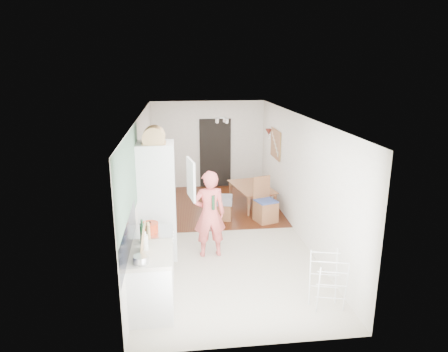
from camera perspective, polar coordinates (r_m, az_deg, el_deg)
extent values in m
cube|color=#BBB09E|center=(8.53, -0.30, -8.36)|extent=(3.20, 7.00, 0.01)
cube|color=#4E2A0F|center=(10.24, -1.46, -4.16)|extent=(3.20, 3.30, 0.01)
cube|color=slate|center=(6.01, -13.37, -0.37)|extent=(0.02, 3.00, 1.30)
cube|color=black|center=(5.73, -13.48, -8.62)|extent=(0.02, 1.90, 0.50)
cube|color=black|center=(11.54, -1.25, 3.25)|extent=(0.90, 0.04, 2.00)
cube|color=white|center=(6.03, -10.25, -14.83)|extent=(0.60, 0.90, 0.86)
cube|color=beige|center=(5.81, -10.47, -10.91)|extent=(0.62, 0.92, 0.06)
cube|color=white|center=(6.68, -9.89, -11.52)|extent=(0.60, 0.60, 0.88)
cube|color=silver|center=(6.49, -10.08, -7.90)|extent=(0.60, 0.60, 0.04)
cube|color=white|center=(7.38, -9.50, -3.51)|extent=(0.66, 0.66, 2.15)
cube|color=white|center=(6.94, -4.74, -0.45)|extent=(0.14, 0.56, 0.70)
cube|color=white|center=(7.23, -7.21, 0.13)|extent=(0.02, 0.52, 0.66)
cube|color=tan|center=(10.14, 7.41, 4.57)|extent=(0.03, 0.90, 0.70)
cube|color=brown|center=(10.13, 7.33, 4.57)|extent=(0.00, 0.94, 0.74)
cone|color=maroon|center=(10.71, 6.40, 6.28)|extent=(0.18, 0.18, 0.16)
imported|color=#E15B59|center=(7.30, -2.10, -4.36)|extent=(0.74, 0.52, 1.94)
imported|color=brown|center=(10.16, 4.09, -3.06)|extent=(0.93, 1.37, 0.44)
cube|color=gray|center=(9.11, -0.05, -3.43)|extent=(0.45, 0.45, 0.17)
cylinder|color=red|center=(6.41, -10.54, -7.28)|extent=(0.30, 0.30, 0.16)
cylinder|color=silver|center=(5.51, -11.74, -11.59)|extent=(0.23, 0.23, 0.10)
cylinder|color=#1E4326|center=(7.16, -1.55, -3.80)|extent=(0.06, 0.06, 0.27)
cylinder|color=#1E4326|center=(6.02, -11.56, -8.19)|extent=(0.07, 0.07, 0.29)
cylinder|color=#1E4326|center=(6.09, -11.61, -7.94)|extent=(0.07, 0.07, 0.28)
cylinder|color=silver|center=(5.84, -11.20, -9.30)|extent=(0.11, 0.11, 0.22)
cylinder|color=tan|center=(6.17, -10.73, -8.00)|extent=(0.07, 0.07, 0.20)
cylinder|color=tan|center=(6.22, -10.79, -7.80)|extent=(0.06, 0.06, 0.20)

